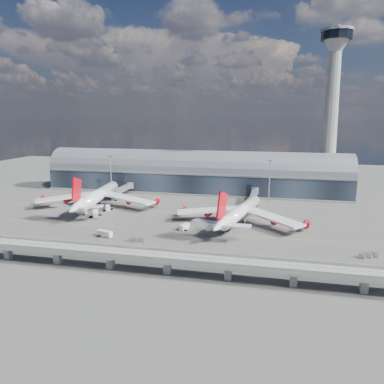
% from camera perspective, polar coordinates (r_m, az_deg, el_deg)
% --- Properties ---
extents(ground, '(500.00, 500.00, 0.00)m').
position_cam_1_polar(ground, '(180.91, -4.95, -4.78)').
color(ground, '#474744').
rests_on(ground, ground).
extents(taxi_lines, '(200.00, 80.12, 0.01)m').
position_cam_1_polar(taxi_lines, '(201.29, -3.05, -3.04)').
color(taxi_lines, gold).
rests_on(taxi_lines, ground).
extents(terminal, '(200.00, 30.00, 28.00)m').
position_cam_1_polar(terminal, '(252.06, 0.37, 2.61)').
color(terminal, '#1C232F').
rests_on(terminal, ground).
extents(control_tower, '(19.00, 19.00, 103.00)m').
position_cam_1_polar(control_tower, '(250.18, 20.41, 11.09)').
color(control_tower, gray).
rests_on(control_tower, ground).
extents(guideway, '(220.00, 8.50, 7.20)m').
position_cam_1_polar(guideway, '(130.66, -12.37, -9.16)').
color(guideway, gray).
rests_on(guideway, ground).
extents(floodlight_mast_left, '(3.00, 0.70, 25.70)m').
position_cam_1_polar(floodlight_mast_left, '(246.02, -12.27, 2.66)').
color(floodlight_mast_left, gray).
rests_on(floodlight_mast_left, ground).
extents(floodlight_mast_right, '(3.00, 0.70, 25.70)m').
position_cam_1_polar(floodlight_mast_right, '(223.36, 11.71, 1.78)').
color(floodlight_mast_right, gray).
rests_on(floodlight_mast_right, ground).
extents(airliner_left, '(70.55, 74.21, 22.62)m').
position_cam_1_polar(airliner_left, '(215.58, -14.30, -0.64)').
color(airliner_left, white).
rests_on(airliner_left, ground).
extents(airliner_right, '(64.00, 66.98, 21.39)m').
position_cam_1_polar(airliner_right, '(178.91, 7.28, -3.18)').
color(airliner_right, white).
rests_on(airliner_right, ground).
extents(jet_bridge_left, '(4.40, 28.00, 7.25)m').
position_cam_1_polar(jet_bridge_left, '(241.94, -10.32, 0.55)').
color(jet_bridge_left, gray).
rests_on(jet_bridge_left, ground).
extents(jet_bridge_right, '(4.40, 32.00, 7.25)m').
position_cam_1_polar(jet_bridge_right, '(221.49, 9.38, -0.44)').
color(jet_bridge_right, gray).
rests_on(jet_bridge_right, ground).
extents(service_truck_0, '(5.40, 7.60, 3.02)m').
position_cam_1_polar(service_truck_0, '(197.50, -14.49, -3.23)').
color(service_truck_0, silver).
rests_on(service_truck_0, ground).
extents(service_truck_1, '(4.89, 2.83, 2.69)m').
position_cam_1_polar(service_truck_1, '(203.54, -16.40, -2.96)').
color(service_truck_1, silver).
rests_on(service_truck_1, ground).
extents(service_truck_2, '(7.64, 4.33, 2.66)m').
position_cam_1_polar(service_truck_2, '(164.97, -13.15, -6.19)').
color(service_truck_2, silver).
rests_on(service_truck_2, ground).
extents(service_truck_3, '(3.89, 5.99, 2.70)m').
position_cam_1_polar(service_truck_3, '(170.10, -1.18, -5.33)').
color(service_truck_3, silver).
rests_on(service_truck_3, ground).
extents(service_truck_4, '(3.43, 5.25, 2.80)m').
position_cam_1_polar(service_truck_4, '(222.77, -5.43, -1.26)').
color(service_truck_4, silver).
rests_on(service_truck_4, ground).
extents(service_truck_5, '(4.68, 6.05, 2.76)m').
position_cam_1_polar(service_truck_5, '(208.32, -12.71, -2.42)').
color(service_truck_5, silver).
rests_on(service_truck_5, ground).
extents(cargo_train_0, '(7.03, 1.71, 1.56)m').
position_cam_1_polar(cargo_train_0, '(156.35, -8.37, -7.23)').
color(cargo_train_0, gray).
rests_on(cargo_train_0, ground).
extents(cargo_train_1, '(9.91, 4.30, 1.65)m').
position_cam_1_polar(cargo_train_1, '(134.80, 6.77, -10.32)').
color(cargo_train_1, gray).
rests_on(cargo_train_1, ground).
extents(cargo_train_2, '(8.07, 4.99, 1.81)m').
position_cam_1_polar(cargo_train_2, '(152.87, 25.35, -8.67)').
color(cargo_train_2, gray).
rests_on(cargo_train_2, ground).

